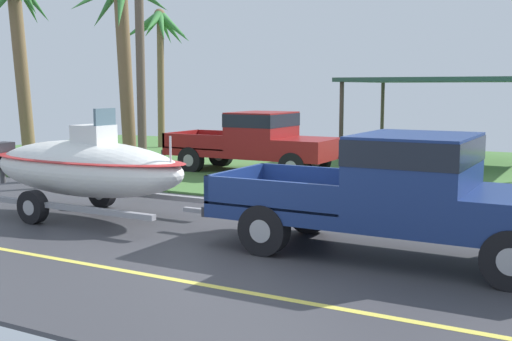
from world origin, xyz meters
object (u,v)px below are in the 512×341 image
(pickup_truck_towing, at_px, (412,191))
(palm_tree_mid, at_px, (124,25))
(carport_awning, at_px, (462,82))
(palm_tree_near_left, at_px, (160,36))
(utility_pole, at_px, (140,30))
(palm_tree_near_right, at_px, (16,25))
(boat_on_trailer, at_px, (85,168))
(parked_pickup_background, at_px, (261,140))

(pickup_truck_towing, distance_m, palm_tree_mid, 11.43)
(carport_awning, xyz_separation_m, palm_tree_mid, (-7.93, -7.61, 1.57))
(palm_tree_near_left, height_order, utility_pole, utility_pole)
(utility_pole, bearing_deg, palm_tree_near_right, 173.48)
(boat_on_trailer, distance_m, carport_awning, 13.62)
(pickup_truck_towing, height_order, parked_pickup_background, pickup_truck_towing)
(carport_awning, relative_size, palm_tree_mid, 1.23)
(carport_awning, xyz_separation_m, palm_tree_near_left, (-12.24, -0.23, 1.93))
(pickup_truck_towing, height_order, carport_awning, carport_awning)
(boat_on_trailer, bearing_deg, utility_pole, 115.26)
(pickup_truck_towing, xyz_separation_m, boat_on_trailer, (-6.58, -0.00, -0.05))
(palm_tree_near_left, relative_size, palm_tree_near_right, 0.93)
(carport_awning, distance_m, utility_pole, 10.82)
(palm_tree_near_right, bearing_deg, pickup_truck_towing, -19.48)
(parked_pickup_background, xyz_separation_m, carport_awning, (4.75, 5.30, 1.74))
(boat_on_trailer, height_order, palm_tree_near_right, palm_tree_near_right)
(boat_on_trailer, relative_size, palm_tree_mid, 1.00)
(utility_pole, bearing_deg, boat_on_trailer, -64.74)
(palm_tree_near_left, distance_m, palm_tree_near_right, 7.42)
(palm_tree_near_left, bearing_deg, carport_awning, 1.09)
(boat_on_trailer, bearing_deg, carport_awning, 69.26)
(parked_pickup_background, bearing_deg, boat_on_trailer, -90.26)
(pickup_truck_towing, bearing_deg, palm_tree_near_right, 160.52)
(parked_pickup_background, distance_m, palm_tree_near_left, 9.76)
(carport_awning, distance_m, palm_tree_mid, 11.10)
(parked_pickup_background, distance_m, carport_awning, 7.33)
(palm_tree_near_right, xyz_separation_m, utility_pole, (5.44, -0.62, -0.45))
(pickup_truck_towing, height_order, palm_tree_near_left, palm_tree_near_left)
(palm_tree_near_right, height_order, palm_tree_mid, palm_tree_near_right)
(parked_pickup_background, bearing_deg, pickup_truck_towing, -48.26)
(boat_on_trailer, distance_m, palm_tree_near_right, 9.68)
(palm_tree_mid, bearing_deg, palm_tree_near_right, -179.47)
(parked_pickup_background, height_order, palm_tree_mid, palm_tree_mid)
(palm_tree_mid, bearing_deg, carport_awning, 43.82)
(palm_tree_near_right, distance_m, palm_tree_mid, 4.36)
(boat_on_trailer, height_order, palm_tree_near_left, palm_tree_near_left)
(boat_on_trailer, xyz_separation_m, palm_tree_near_left, (-7.46, 12.40, 3.70))
(parked_pickup_background, bearing_deg, palm_tree_near_right, -162.64)
(parked_pickup_background, distance_m, palm_tree_near_right, 8.64)
(carport_awning, relative_size, palm_tree_near_left, 1.25)
(palm_tree_near_left, bearing_deg, parked_pickup_background, -34.04)
(palm_tree_near_left, bearing_deg, utility_pole, -56.09)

